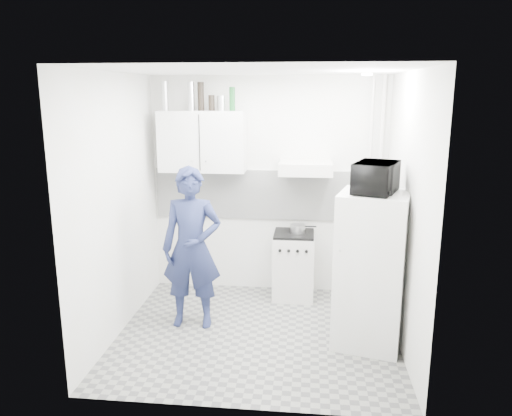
# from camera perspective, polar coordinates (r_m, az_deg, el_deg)

# --- Properties ---
(floor) EXTENTS (2.80, 2.80, 0.00)m
(floor) POSITION_cam_1_polar(r_m,az_deg,el_deg) (5.26, 0.12, -14.16)
(floor) COLOR gray
(floor) RESTS_ON ground
(ceiling) EXTENTS (2.80, 2.80, 0.00)m
(ceiling) POSITION_cam_1_polar(r_m,az_deg,el_deg) (4.68, 0.13, 15.46)
(ceiling) COLOR white
(ceiling) RESTS_ON wall_back
(wall_back) EXTENTS (2.80, 0.00, 2.80)m
(wall_back) POSITION_cam_1_polar(r_m,az_deg,el_deg) (6.02, 1.38, 2.49)
(wall_back) COLOR white
(wall_back) RESTS_ON floor
(wall_left) EXTENTS (0.00, 2.60, 2.60)m
(wall_left) POSITION_cam_1_polar(r_m,az_deg,el_deg) (5.14, -15.60, 0.16)
(wall_left) COLOR white
(wall_left) RESTS_ON floor
(wall_right) EXTENTS (0.00, 2.60, 2.60)m
(wall_right) POSITION_cam_1_polar(r_m,az_deg,el_deg) (4.86, 16.77, -0.64)
(wall_right) COLOR white
(wall_right) RESTS_ON floor
(person) EXTENTS (0.63, 0.43, 1.68)m
(person) POSITION_cam_1_polar(r_m,az_deg,el_deg) (5.19, -7.35, -4.56)
(person) COLOR #1E254B
(person) RESTS_ON floor
(stove) EXTENTS (0.48, 0.48, 0.77)m
(stove) POSITION_cam_1_polar(r_m,az_deg,el_deg) (6.00, 4.30, -6.64)
(stove) COLOR silver
(stove) RESTS_ON floor
(fridge) EXTENTS (0.76, 0.76, 1.50)m
(fridge) POSITION_cam_1_polar(r_m,az_deg,el_deg) (4.92, 12.99, -6.90)
(fridge) COLOR white
(fridge) RESTS_ON floor
(stove_top) EXTENTS (0.46, 0.46, 0.03)m
(stove_top) POSITION_cam_1_polar(r_m,az_deg,el_deg) (5.88, 4.37, -2.97)
(stove_top) COLOR black
(stove_top) RESTS_ON stove
(saucepan) EXTENTS (0.17, 0.17, 0.10)m
(saucepan) POSITION_cam_1_polar(r_m,az_deg,el_deg) (5.87, 4.77, -2.36)
(saucepan) COLOR silver
(saucepan) RESTS_ON stove_top
(microwave) EXTENTS (0.60, 0.50, 0.28)m
(microwave) POSITION_cam_1_polar(r_m,az_deg,el_deg) (4.70, 13.55, 3.41)
(microwave) COLOR black
(microwave) RESTS_ON fridge
(bottle_a) EXTENTS (0.08, 0.08, 0.33)m
(bottle_a) POSITION_cam_1_polar(r_m,az_deg,el_deg) (5.96, -10.38, 12.48)
(bottle_a) COLOR silver
(bottle_a) RESTS_ON upper_cabinet
(bottle_c) EXTENTS (0.08, 0.08, 0.32)m
(bottle_c) POSITION_cam_1_polar(r_m,az_deg,el_deg) (5.88, -7.43, 12.54)
(bottle_c) COLOR silver
(bottle_c) RESTS_ON upper_cabinet
(bottle_d) EXTENTS (0.07, 0.07, 0.32)m
(bottle_d) POSITION_cam_1_polar(r_m,az_deg,el_deg) (5.86, -6.32, 12.56)
(bottle_d) COLOR black
(bottle_d) RESTS_ON upper_cabinet
(canister_a) EXTENTS (0.07, 0.07, 0.18)m
(canister_a) POSITION_cam_1_polar(r_m,az_deg,el_deg) (5.83, -5.10, 11.87)
(canister_a) COLOR black
(canister_a) RESTS_ON upper_cabinet
(canister_b) EXTENTS (0.09, 0.09, 0.17)m
(canister_b) POSITION_cam_1_polar(r_m,az_deg,el_deg) (5.81, -4.00, 11.86)
(canister_b) COLOR silver
(canister_b) RESTS_ON upper_cabinet
(bottle_e) EXTENTS (0.07, 0.07, 0.27)m
(bottle_e) POSITION_cam_1_polar(r_m,az_deg,el_deg) (5.79, -2.73, 12.34)
(bottle_e) COLOR #144C1E
(bottle_e) RESTS_ON upper_cabinet
(upper_cabinet) EXTENTS (1.00, 0.35, 0.70)m
(upper_cabinet) POSITION_cam_1_polar(r_m,az_deg,el_deg) (5.88, -6.10, 7.58)
(upper_cabinet) COLOR white
(upper_cabinet) RESTS_ON wall_back
(range_hood) EXTENTS (0.60, 0.50, 0.14)m
(range_hood) POSITION_cam_1_polar(r_m,az_deg,el_deg) (5.71, 5.70, 4.60)
(range_hood) COLOR silver
(range_hood) RESTS_ON wall_back
(backsplash) EXTENTS (2.74, 0.03, 0.60)m
(backsplash) POSITION_cam_1_polar(r_m,az_deg,el_deg) (6.02, 1.36, 1.53)
(backsplash) COLOR white
(backsplash) RESTS_ON wall_back
(pipe_a) EXTENTS (0.05, 0.05, 2.60)m
(pipe_a) POSITION_cam_1_polar(r_m,az_deg,el_deg) (5.98, 13.84, 2.03)
(pipe_a) COLOR silver
(pipe_a) RESTS_ON floor
(pipe_b) EXTENTS (0.04, 0.04, 2.60)m
(pipe_b) POSITION_cam_1_polar(r_m,az_deg,el_deg) (5.96, 12.70, 2.07)
(pipe_b) COLOR silver
(pipe_b) RESTS_ON floor
(ceiling_spot_fixture) EXTENTS (0.10, 0.10, 0.02)m
(ceiling_spot_fixture) POSITION_cam_1_polar(r_m,az_deg,el_deg) (4.88, 12.57, 14.71)
(ceiling_spot_fixture) COLOR white
(ceiling_spot_fixture) RESTS_ON ceiling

